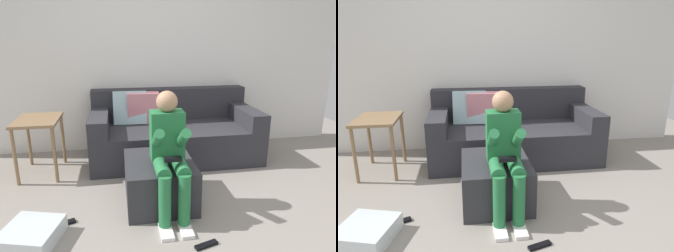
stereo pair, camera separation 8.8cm
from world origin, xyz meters
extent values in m
plane|color=gray|center=(0.00, 0.00, 0.00)|extent=(6.89, 6.89, 0.00)
cube|color=silver|center=(0.00, 2.12, 1.31)|extent=(5.30, 0.10, 2.63)
cube|color=#2D2D33|center=(0.23, 1.59, 0.21)|extent=(2.01, 0.96, 0.42)
cube|color=#2D2D33|center=(0.23, 1.96, 0.62)|extent=(2.01, 0.21, 0.41)
cube|color=#2D2D33|center=(-0.67, 1.59, 0.52)|extent=(0.21, 0.96, 0.20)
cube|color=#2D2D33|center=(1.13, 1.59, 0.52)|extent=(0.21, 0.96, 0.20)
cube|color=silver|center=(-0.29, 1.79, 0.62)|extent=(0.42, 0.19, 0.42)
cube|color=pink|center=(-0.13, 1.78, 0.61)|extent=(0.40, 0.17, 0.40)
cube|color=#2D2D33|center=(-0.10, 0.59, 0.20)|extent=(0.60, 0.72, 0.40)
cube|color=#26723F|center=(-0.04, 0.50, 0.66)|extent=(0.28, 0.19, 0.42)
sphere|color=tan|center=(-0.04, 0.50, 0.95)|extent=(0.18, 0.18, 0.18)
cylinder|color=#26723F|center=(-0.12, 0.32, 0.45)|extent=(0.12, 0.35, 0.12)
cylinder|color=#26723F|center=(-0.12, 0.14, 0.24)|extent=(0.10, 0.10, 0.42)
cube|color=white|center=(-0.12, 0.08, 0.01)|extent=(0.10, 0.22, 0.03)
cylinder|color=#26723F|center=(-0.15, 0.37, 0.67)|extent=(0.08, 0.33, 0.27)
cylinder|color=#26723F|center=(0.03, 0.32, 0.45)|extent=(0.12, 0.35, 0.12)
cylinder|color=#26723F|center=(0.03, 0.14, 0.24)|extent=(0.10, 0.10, 0.42)
cube|color=white|center=(0.03, 0.08, 0.01)|extent=(0.10, 0.22, 0.03)
cylinder|color=#26723F|center=(0.06, 0.36, 0.66)|extent=(0.08, 0.36, 0.28)
cube|color=black|center=(-0.04, 0.23, 0.55)|extent=(0.14, 0.06, 0.03)
cube|color=silver|center=(-1.12, 0.15, 0.06)|extent=(0.47, 0.48, 0.13)
cube|color=olive|center=(-1.30, 1.39, 0.61)|extent=(0.44, 0.59, 0.03)
cylinder|color=olive|center=(-1.49, 1.13, 0.30)|extent=(0.04, 0.04, 0.60)
cylinder|color=olive|center=(-1.10, 1.13, 0.30)|extent=(0.04, 0.04, 0.60)
cylinder|color=olive|center=(-1.49, 1.66, 0.30)|extent=(0.04, 0.04, 0.60)
cylinder|color=olive|center=(-1.10, 1.66, 0.30)|extent=(0.04, 0.04, 0.60)
cube|color=black|center=(0.14, -0.12, 0.01)|extent=(0.18, 0.09, 0.02)
cube|color=black|center=(-0.92, 0.33, 0.01)|extent=(0.19, 0.12, 0.02)
cube|color=black|center=(-1.05, 0.41, 0.01)|extent=(0.19, 0.06, 0.02)
camera|label=1|loc=(-0.45, -1.90, 1.46)|focal=32.20mm
camera|label=2|loc=(-0.36, -1.91, 1.46)|focal=32.20mm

